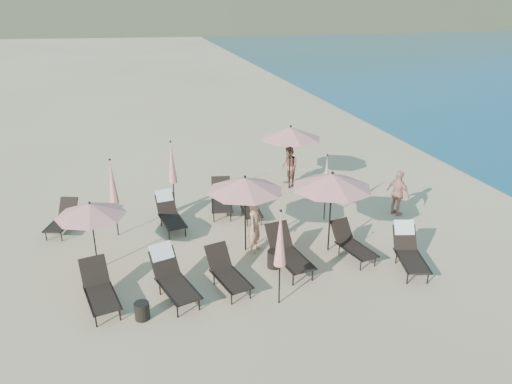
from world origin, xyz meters
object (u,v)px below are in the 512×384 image
object	(u,v)px
umbrella_closed_3	(172,163)
beachgoer_a	(255,226)
lounger_1	(172,276)
lounger_9	(250,206)
umbrella_open_3	(291,133)
umbrella_closed_2	(112,183)
beachgoer_c	(398,193)
lounger_8	(221,199)
lounger_2	(227,272)
lounger_3	(288,252)
umbrella_open_2	(332,181)
lounger_6	(63,219)
beachgoer_b	(289,167)
umbrella_closed_1	(326,175)
umbrella_open_0	(90,210)
lounger_4	(352,243)
side_table_0	(142,311)
side_table_1	(274,259)
lounger_0	(99,289)
umbrella_open_1	(245,184)
umbrella_closed_0	(280,239)
lounger_5	(409,249)
lounger_7	(169,212)

from	to	relation	value
umbrella_closed_3	beachgoer_a	size ratio (longest dim) A/B	1.62
lounger_1	umbrella_closed_3	size ratio (longest dim) A/B	0.76
lounger_9	umbrella_open_3	bearing A→B (deg)	48.44
umbrella_closed_2	beachgoer_c	size ratio (longest dim) A/B	1.60
lounger_8	beachgoer_a	distance (m)	3.05
lounger_1	beachgoer_a	distance (m)	3.09
lounger_1	lounger_2	bearing A→B (deg)	-16.27
lounger_2	lounger_3	distance (m)	1.88
umbrella_open_2	lounger_6	bearing A→B (deg)	155.68
umbrella_closed_3	beachgoer_c	size ratio (longest dim) A/B	1.62
umbrella_open_3	beachgoer_c	distance (m)	4.50
beachgoer_b	lounger_3	bearing A→B (deg)	-30.13
lounger_9	umbrella_closed_1	bearing A→B (deg)	-16.73
lounger_2	umbrella_open_0	xyz separation A→B (m)	(-3.24, 1.83, 1.34)
lounger_4	side_table_0	distance (m)	6.14
side_table_1	lounger_0	bearing A→B (deg)	-172.33
umbrella_closed_1	lounger_1	bearing A→B (deg)	-149.97
beachgoer_b	beachgoer_c	size ratio (longest dim) A/B	0.99
umbrella_open_0	umbrella_open_2	bearing A→B (deg)	-6.15
lounger_9	umbrella_closed_3	bearing A→B (deg)	158.75
umbrella_open_1	umbrella_open_2	distance (m)	2.44
umbrella_closed_0	umbrella_open_2	bearing A→B (deg)	44.38
beachgoer_b	umbrella_closed_3	bearing A→B (deg)	-85.19
lounger_9	umbrella_open_2	world-z (taller)	umbrella_open_2
side_table_0	lounger_3	bearing A→B (deg)	17.90
lounger_5	umbrella_open_2	distance (m)	2.81
lounger_1	umbrella_open_0	world-z (taller)	umbrella_open_0
lounger_6	lounger_7	distance (m)	3.36
umbrella_closed_2	umbrella_closed_1	bearing A→B (deg)	-5.62
lounger_1	umbrella_open_1	distance (m)	3.31
umbrella_open_0	umbrella_open_1	size ratio (longest dim) A/B	0.86
lounger_2	side_table_1	bearing A→B (deg)	9.18
lounger_3	lounger_4	xyz separation A→B (m)	(1.96, 0.09, -0.06)
lounger_5	lounger_8	size ratio (longest dim) A/B	0.99
lounger_5	umbrella_closed_0	size ratio (longest dim) A/B	0.74
side_table_0	umbrella_closed_3	bearing A→B (deg)	76.05
lounger_4	umbrella_open_0	world-z (taller)	umbrella_open_0
umbrella_open_3	beachgoer_c	world-z (taller)	umbrella_open_3
lounger_4	lounger_9	bearing A→B (deg)	110.39
beachgoer_b	beachgoer_c	xyz separation A→B (m)	(2.66, -3.52, 0.01)
lounger_1	side_table_0	size ratio (longest dim) A/B	4.55
beachgoer_c	side_table_0	bearing A→B (deg)	93.16
lounger_3	lounger_9	bearing A→B (deg)	84.25
lounger_1	lounger_9	distance (m)	5.00
umbrella_closed_0	beachgoer_a	bearing A→B (deg)	87.19
umbrella_open_3	lounger_6	bearing A→B (deg)	-169.18
umbrella_closed_0	side_table_1	distance (m)	2.28
side_table_0	lounger_0	bearing A→B (deg)	139.29
lounger_5	lounger_4	bearing A→B (deg)	158.89
lounger_7	umbrella_closed_2	size ratio (longest dim) A/B	0.70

